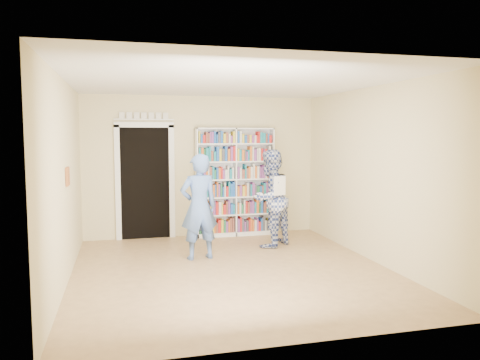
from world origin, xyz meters
name	(u,v)px	position (x,y,z in m)	size (l,w,h in m)	color
floor	(232,270)	(0.00, 0.00, 0.00)	(5.00, 5.00, 0.00)	#936E47
ceiling	(232,82)	(0.00, 0.00, 2.70)	(5.00, 5.00, 0.00)	white
wall_back	(203,167)	(0.00, 2.50, 1.35)	(4.50, 4.50, 0.00)	beige
wall_left	(64,182)	(-2.25, 0.00, 1.35)	(5.00, 5.00, 0.00)	beige
wall_right	(374,175)	(2.25, 0.00, 1.35)	(5.00, 5.00, 0.00)	beige
bookshelf	(235,181)	(0.61, 2.34, 1.06)	(1.52, 0.29, 2.10)	white
doorway	(145,177)	(-1.10, 2.48, 1.18)	(1.10, 0.08, 2.43)	black
wall_art	(68,176)	(-2.23, 0.20, 1.40)	(0.03, 0.25, 0.25)	brown
man_blue	(199,207)	(-0.36, 0.76, 0.83)	(0.61, 0.40, 1.67)	#5274B8
man_plaid	(270,198)	(0.99, 1.29, 0.85)	(0.83, 0.65, 1.71)	navy
paper_sheet	(280,186)	(1.07, 1.01, 1.10)	(0.23, 0.01, 0.33)	white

